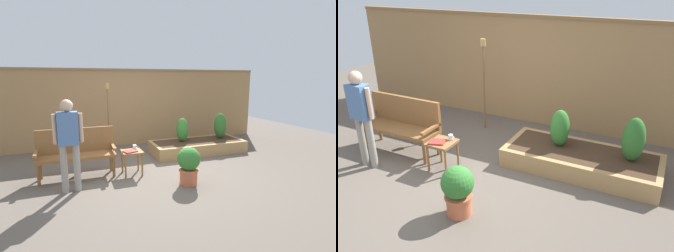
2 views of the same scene
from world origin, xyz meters
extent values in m
plane|color=#60564C|center=(0.00, 0.00, 0.00)|extent=(14.00, 14.00, 0.00)
cube|color=#A37A4C|center=(0.00, 2.60, 1.05)|extent=(8.40, 0.10, 2.10)
cube|color=olive|center=(0.00, 2.60, 2.13)|extent=(8.40, 0.14, 0.06)
cylinder|color=brown|center=(-0.77, 0.51, 0.20)|extent=(0.06, 0.06, 0.40)
cylinder|color=brown|center=(-0.77, 0.15, 0.20)|extent=(0.06, 0.06, 0.40)
cylinder|color=brown|center=(-2.09, 0.51, 0.20)|extent=(0.06, 0.06, 0.40)
cylinder|color=brown|center=(-2.09, 0.15, 0.20)|extent=(0.06, 0.06, 0.40)
cube|color=brown|center=(-1.43, 0.33, 0.43)|extent=(1.44, 0.48, 0.06)
cube|color=brown|center=(-1.43, 0.54, 0.70)|extent=(1.44, 0.06, 0.48)
cube|color=brown|center=(-2.12, 0.33, 0.56)|extent=(0.06, 0.48, 0.04)
cube|color=brown|center=(-0.74, 0.33, 0.56)|extent=(0.06, 0.48, 0.04)
cylinder|color=olive|center=(-0.24, 0.33, 0.22)|extent=(0.04, 0.04, 0.44)
cylinder|color=olive|center=(-0.24, 0.00, 0.22)|extent=(0.04, 0.04, 0.44)
cylinder|color=olive|center=(-0.57, 0.33, 0.22)|extent=(0.04, 0.04, 0.44)
cylinder|color=olive|center=(-0.57, 0.00, 0.22)|extent=(0.04, 0.04, 0.44)
cube|color=olive|center=(-0.41, 0.16, 0.46)|extent=(0.40, 0.40, 0.04)
cylinder|color=white|center=(-0.32, 0.28, 0.52)|extent=(0.07, 0.07, 0.09)
torus|color=white|center=(-0.28, 0.28, 0.52)|extent=(0.06, 0.01, 0.06)
cube|color=#B2332D|center=(-0.45, 0.11, 0.49)|extent=(0.29, 0.25, 0.02)
cylinder|color=#C66642|center=(0.44, -0.68, 0.13)|extent=(0.32, 0.32, 0.25)
cylinder|color=#C66642|center=(0.44, -0.68, 0.27)|extent=(0.36, 0.36, 0.04)
sphere|color=#33752D|center=(0.44, -0.68, 0.47)|extent=(0.42, 0.42, 0.42)
cube|color=#AD8451|center=(1.54, 0.67, 0.15)|extent=(2.40, 0.09, 0.30)
cube|color=#AD8451|center=(1.54, 1.58, 0.15)|extent=(2.40, 0.09, 0.30)
cube|color=#AD8451|center=(0.38, 1.13, 0.15)|extent=(0.09, 0.82, 0.30)
cube|color=#AD8451|center=(2.69, 1.13, 0.15)|extent=(0.09, 0.82, 0.30)
cube|color=#422D1E|center=(1.54, 1.13, 0.15)|extent=(2.22, 0.82, 0.30)
cylinder|color=brown|center=(1.14, 1.20, 0.33)|extent=(0.04, 0.04, 0.06)
ellipsoid|color=#33752D|center=(1.14, 1.20, 0.60)|extent=(0.31, 0.31, 0.61)
cylinder|color=brown|center=(2.25, 1.20, 0.33)|extent=(0.04, 0.04, 0.06)
ellipsoid|color=#2D6628|center=(2.25, 1.20, 0.64)|extent=(0.33, 0.33, 0.68)
cylinder|color=brown|center=(-0.61, 1.85, 0.82)|extent=(0.03, 0.03, 1.64)
cylinder|color=#AD894C|center=(-0.61, 1.85, 1.71)|extent=(0.10, 0.10, 0.13)
cylinder|color=gray|center=(-1.45, -0.27, 0.41)|extent=(0.11, 0.11, 0.82)
cylinder|color=gray|center=(-1.65, -0.27, 0.41)|extent=(0.11, 0.11, 0.82)
cube|color=#4C70A3|center=(-1.55, -0.27, 1.09)|extent=(0.32, 0.20, 0.54)
cylinder|color=tan|center=(-1.35, -0.27, 1.09)|extent=(0.07, 0.07, 0.49)
cylinder|color=tan|center=(-1.75, -0.27, 1.09)|extent=(0.07, 0.07, 0.49)
sphere|color=tan|center=(-1.55, -0.27, 1.46)|extent=(0.20, 0.20, 0.20)
camera|label=1|loc=(-1.47, -4.69, 1.88)|focal=27.55mm
camera|label=2|loc=(2.59, -3.66, 2.82)|focal=36.87mm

